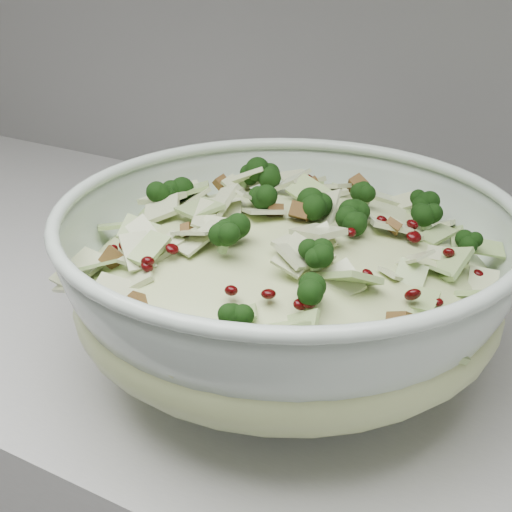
{
  "coord_description": "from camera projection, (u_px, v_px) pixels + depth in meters",
  "views": [
    {
      "loc": [
        0.06,
        1.14,
        1.26
      ],
      "look_at": [
        -0.19,
        1.58,
        1.01
      ],
      "focal_mm": 50.0,
      "sensor_mm": 36.0,
      "label": 1
    }
  ],
  "objects": [
    {
      "name": "mixing_bowl",
      "position": [
        287.0,
        286.0,
        0.59
      ],
      "size": [
        0.38,
        0.38,
        0.15
      ],
      "rotation": [
        0.0,
        0.0,
        -0.01
      ],
      "color": "silver",
      "rests_on": "counter"
    },
    {
      "name": "salad",
      "position": [
        287.0,
        260.0,
        0.58
      ],
      "size": [
        0.43,
        0.43,
        0.15
      ],
      "rotation": [
        0.0,
        0.0,
        0.28
      ],
      "color": "#C0CF8D",
      "rests_on": "mixing_bowl"
    }
  ]
}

